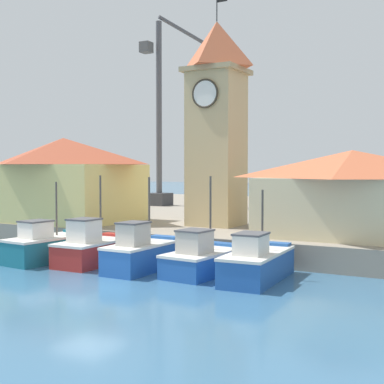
# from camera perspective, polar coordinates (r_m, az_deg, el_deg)

# --- Properties ---
(ground_plane) EXTENTS (300.00, 300.00, 0.00)m
(ground_plane) POSITION_cam_1_polar(r_m,az_deg,el_deg) (22.53, -10.97, -9.87)
(ground_plane) COLOR #386689
(quay_wharf) EXTENTS (120.00, 40.00, 1.25)m
(quay_wharf) POSITION_cam_1_polar(r_m,az_deg,el_deg) (46.61, 11.12, -2.69)
(quay_wharf) COLOR gray
(quay_wharf) RESTS_ON ground
(fishing_boat_far_left) EXTENTS (2.39, 4.79, 4.11)m
(fishing_boat_far_left) POSITION_cam_1_polar(r_m,az_deg,el_deg) (28.82, -15.15, -5.60)
(fishing_boat_far_left) COLOR #196B7F
(fishing_boat_far_left) RESTS_ON ground
(fishing_boat_left_outer) EXTENTS (2.20, 4.44, 4.47)m
(fishing_boat_left_outer) POSITION_cam_1_polar(r_m,az_deg,el_deg) (27.43, -10.49, -5.95)
(fishing_boat_left_outer) COLOR #AD2823
(fishing_boat_left_outer) RESTS_ON ground
(fishing_boat_left_inner) EXTENTS (1.94, 4.49, 4.41)m
(fishing_boat_left_inner) POSITION_cam_1_polar(r_m,az_deg,el_deg) (25.45, -5.35, -6.52)
(fishing_boat_left_inner) COLOR #2356A8
(fishing_boat_left_inner) RESTS_ON ground
(fishing_boat_mid_left) EXTENTS (2.43, 4.62, 4.46)m
(fishing_boat_mid_left) POSITION_cam_1_polar(r_m,az_deg,el_deg) (24.48, 1.20, -7.14)
(fishing_boat_mid_left) COLOR #2356A8
(fishing_boat_mid_left) RESTS_ON ground
(fishing_boat_center) EXTENTS (2.20, 5.05, 3.89)m
(fishing_boat_center) POSITION_cam_1_polar(r_m,az_deg,el_deg) (23.27, 6.96, -7.52)
(fishing_boat_center) COLOR #2356A8
(fishing_boat_center) RESTS_ON ground
(clock_tower) EXTENTS (3.47, 3.47, 14.27)m
(clock_tower) POSITION_cam_1_polar(r_m,az_deg,el_deg) (33.59, 2.63, 7.95)
(clock_tower) COLOR tan
(clock_tower) RESTS_ON quay_wharf
(warehouse_left) EXTENTS (9.91, 7.29, 5.65)m
(warehouse_left) POSITION_cam_1_polar(r_m,az_deg,el_deg) (37.55, -13.53, 1.41)
(warehouse_left) COLOR #E5D17A
(warehouse_left) RESTS_ON quay_wharf
(warehouse_right) EXTENTS (9.56, 5.96, 4.52)m
(warehouse_right) POSITION_cam_1_polar(r_m,az_deg,el_deg) (28.81, 16.69, -0.08)
(warehouse_right) COLOR beige
(warehouse_right) RESTS_ON quay_wharf
(port_crane_far) EXTENTS (5.42, 7.93, 18.20)m
(port_crane_far) POSITION_cam_1_polar(r_m,az_deg,el_deg) (51.80, -3.33, 6.26)
(port_crane_far) COLOR #353539
(port_crane_far) RESTS_ON quay_wharf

